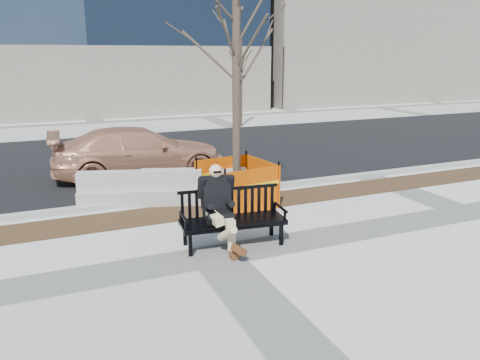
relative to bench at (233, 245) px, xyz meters
The scene contains 11 objects.
ground 0.59m from the bench, 146.28° to the right, with size 120.00×120.00×0.00m, color beige.
mulch_strip 2.33m from the bench, 102.09° to the left, with size 40.00×1.20×0.02m, color #47301C.
asphalt_street 8.49m from the bench, 93.29° to the left, with size 60.00×10.40×0.01m, color black.
curb 3.26m from the bench, 98.59° to the left, with size 60.00×0.25×0.12m, color #9E9B93.
bench is the anchor object (origin of this frame).
seated_man 0.29m from the bench, 163.09° to the left, with size 0.68×1.14×1.60m, color black, non-canonical shape.
tree_fence 2.47m from the bench, 65.83° to the left, with size 2.30×2.30×5.75m, color #FF6500, non-canonical shape.
sedan 6.04m from the bench, 95.46° to the left, with size 2.05×5.04×1.46m, color tan.
jersey_barrier_left 3.41m from the bench, 109.08° to the left, with size 2.97×0.59×0.85m, color #A6A39B, non-canonical shape.
jersey_barrier_right 3.28m from the bench, 85.59° to the left, with size 2.66×0.53×0.76m, color #ABA8A0, non-canonical shape.
far_tree_right 15.45m from the bench, 66.42° to the left, with size 1.77×1.77×4.78m, color #4A3F2F, non-canonical shape.
Camera 1 is at (-2.67, -7.49, 3.58)m, focal length 35.17 mm.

